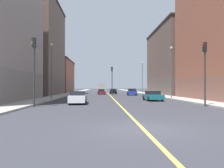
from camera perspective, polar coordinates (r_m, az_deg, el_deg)
The scene contains 19 objects.
ground_plane at distance 10.21m, azimuth 7.79°, elevation -11.15°, with size 400.00×400.00×0.00m, color #32323A.
sidewalk_left at distance 60.04m, azimuth 8.49°, elevation -2.35°, with size 3.00×168.00×0.15m, color #9E9B93.
sidewalk_right at distance 59.44m, azimuth -10.45°, elevation -2.36°, with size 3.00×168.00×0.15m, color #9E9B93.
lane_center_stripe at distance 58.93m, azimuth -0.93°, elevation -2.46°, with size 0.16×154.00×0.01m, color #E5D14C.
building_left_mid at distance 56.45m, azimuth 16.34°, elevation 5.53°, with size 10.66×22.81×15.81m.
building_right_midblock at distance 52.94m, azimuth -18.98°, elevation 8.43°, with size 10.66×18.63×20.36m.
building_right_distant at distance 72.13m, azimuth -14.46°, elevation 1.90°, with size 10.66×19.20×10.08m.
traffic_light_left_near at distance 23.04m, azimuth 22.36°, elevation 4.48°, with size 0.40×0.32×6.04m.
traffic_light_right_near at distance 21.78m, azimuth -19.08°, elevation 5.19°, with size 0.40×0.32×6.32m.
traffic_light_median_far at distance 46.74m, azimuth -0.01°, elevation 1.79°, with size 0.40×0.32×5.95m.
street_lamp_left_near at distance 35.93m, azimuth 14.75°, elevation 4.15°, with size 0.36×0.36×7.87m.
street_lamp_right_near at distance 33.26m, azimuth -15.07°, elevation 4.55°, with size 0.36×0.36×7.88m.
street_lamp_left_far at distance 59.75m, azimuth 7.67°, elevation 2.38°, with size 0.36×0.36×8.17m.
car_white at distance 24.83m, azimuth -8.58°, elevation -3.38°, with size 1.86×4.55×1.38m.
car_teal at distance 30.38m, azimuth 10.24°, elevation -2.97°, with size 2.06×4.40×1.30m.
car_maroon at distance 54.38m, azimuth -2.69°, elevation -1.96°, with size 1.80×4.55×1.26m.
car_blue at distance 48.94m, azimuth 5.02°, elevation -2.02°, with size 2.05×4.08×1.43m.
car_black at distance 57.32m, azimuth 0.30°, elevation -1.87°, with size 1.85×4.14×1.31m.
box_truck at distance 72.55m, azimuth -2.67°, elevation -0.94°, with size 2.51×6.91×2.78m.
Camera 1 is at (-1.83, -9.87, 1.86)m, focal length 36.21 mm.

